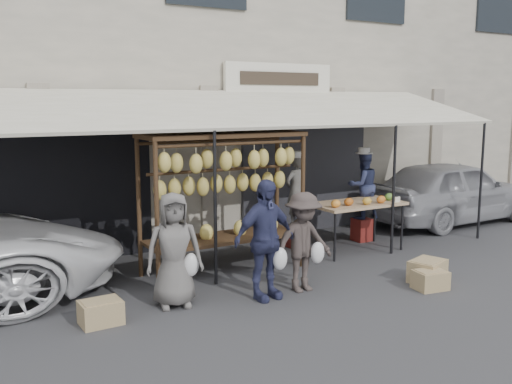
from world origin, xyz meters
TOP-DOWN VIEW (x-y plane):
  - ground_plane at (0.00, 0.00)m, footprint 90.00×90.00m
  - shophouse at (-0.00, 6.50)m, footprint 24.00×6.15m
  - awning at (0.01, 2.28)m, footprint 10.00×2.35m
  - banana_rack at (-0.60, 1.63)m, footprint 2.60×0.90m
  - produce_table at (2.07, 1.58)m, footprint 1.70×0.90m
  - vendor_left at (1.25, 2.38)m, footprint 0.53×0.40m
  - vendor_right at (2.66, 2.16)m, footprint 0.70×0.58m
  - customer_left at (-1.88, 0.60)m, footprint 0.84×0.64m
  - customer_mid at (-0.68, 0.25)m, footprint 1.02×0.52m
  - customer_right at (-0.04, 0.26)m, footprint 0.94×0.55m
  - stool_left at (1.25, 2.38)m, footprint 0.29×0.29m
  - stool_right at (2.66, 2.16)m, footprint 0.38×0.38m
  - crate_near_a at (1.62, -0.61)m, footprint 0.50×0.41m
  - crate_near_b at (1.85, -0.33)m, footprint 0.65×0.57m
  - crate_far at (-2.91, 0.45)m, footprint 0.51×0.39m
  - sedan at (5.51, 2.46)m, footprint 4.26×1.78m

SIDE VIEW (x-z plane):
  - ground_plane at x=0.00m, z-range 0.00..0.00m
  - crate_near_a at x=1.62m, z-range 0.00..0.27m
  - crate_far at x=-2.91m, z-range 0.00..0.30m
  - crate_near_b at x=1.85m, z-range 0.00..0.33m
  - stool_left at x=1.25m, z-range 0.00..0.41m
  - stool_right at x=2.66m, z-range 0.00..0.45m
  - sedan at x=5.51m, z-range 0.00..1.44m
  - customer_right at x=-0.04m, z-range 0.00..1.44m
  - customer_left at x=-1.88m, z-range 0.00..1.54m
  - customer_mid at x=-0.68m, z-range 0.00..1.68m
  - produce_table at x=2.07m, z-range 0.35..1.39m
  - vendor_left at x=1.25m, z-range 0.41..1.73m
  - vendor_right at x=2.66m, z-range 0.45..1.76m
  - banana_rack at x=-0.60m, z-range 0.45..2.69m
  - awning at x=0.01m, z-range 1.12..4.03m
  - shophouse at x=0.00m, z-range 0.00..7.30m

